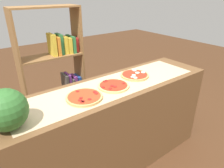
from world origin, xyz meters
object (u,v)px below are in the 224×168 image
at_px(pizza_pepperoni_1, 113,86).
at_px(pizza_mozzarella_2, 135,75).
at_px(pizza_pepperoni_0, 84,97).
at_px(bookshelf, 60,79).
at_px(watermelon, 6,110).

xyz_separation_m(pizza_pepperoni_1, pizza_mozzarella_2, (0.32, 0.06, 0.00)).
xyz_separation_m(pizza_pepperoni_0, bookshelf, (0.17, 0.90, -0.21)).
bearing_deg(bookshelf, watermelon, -127.76).
bearing_deg(watermelon, pizza_mozzarella_2, 6.91).
height_order(watermelon, bookshelf, bookshelf).
relative_size(pizza_pepperoni_1, pizza_mozzarella_2, 1.01).
distance_m(pizza_pepperoni_0, watermelon, 0.58).
relative_size(pizza_pepperoni_1, watermelon, 1.07).
relative_size(pizza_mozzarella_2, bookshelf, 0.18).
bearing_deg(pizza_pepperoni_0, watermelon, -174.85).
xyz_separation_m(pizza_pepperoni_0, pizza_mozzarella_2, (0.64, 0.09, 0.00)).
height_order(pizza_pepperoni_1, pizza_mozzarella_2, pizza_mozzarella_2).
distance_m(pizza_pepperoni_0, pizza_mozzarella_2, 0.65).
xyz_separation_m(pizza_mozzarella_2, watermelon, (-1.21, -0.15, 0.12)).
height_order(pizza_mozzarella_2, bookshelf, bookshelf).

